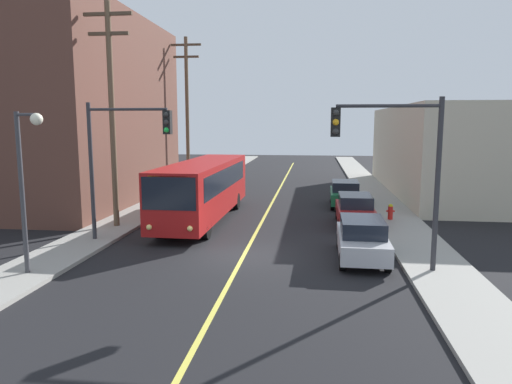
{
  "coord_description": "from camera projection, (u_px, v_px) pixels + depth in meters",
  "views": [
    {
      "loc": [
        2.74,
        -18.2,
        5.27
      ],
      "look_at": [
        0.0,
        4.0,
        2.0
      ],
      "focal_mm": 33.16,
      "sensor_mm": 36.0,
      "label": 1
    }
  ],
  "objects": [
    {
      "name": "parked_car_silver",
      "position": [
        362.0,
        238.0,
        18.31
      ],
      "size": [
        1.87,
        4.43,
        1.62
      ],
      "color": "#B7B7BC",
      "rests_on": "ground"
    },
    {
      "name": "parked_car_green",
      "position": [
        345.0,
        193.0,
        30.09
      ],
      "size": [
        1.89,
        4.43,
        1.62
      ],
      "color": "#196038",
      "rests_on": "ground"
    },
    {
      "name": "utility_pole_near",
      "position": [
        112.0,
        106.0,
        22.99
      ],
      "size": [
        2.4,
        0.28,
        10.84
      ],
      "color": "brown",
      "rests_on": "sidewalk_left"
    },
    {
      "name": "sidewalk_left",
      "position": [
        153.0,
        207.0,
        29.66
      ],
      "size": [
        2.5,
        90.0,
        0.15
      ],
      "primitive_type": "cube",
      "color": "gray",
      "rests_on": "ground"
    },
    {
      "name": "building_left_brick",
      "position": [
        68.0,
        111.0,
        31.19
      ],
      "size": [
        10.0,
        16.82,
        12.16
      ],
      "color": "brown",
      "rests_on": "ground"
    },
    {
      "name": "fire_hydrant",
      "position": [
        390.0,
        211.0,
        25.3
      ],
      "size": [
        0.44,
        0.26,
        0.84
      ],
      "color": "red",
      "rests_on": "sidewalk_right"
    },
    {
      "name": "traffic_signal_left_corner",
      "position": [
        124.0,
        146.0,
        20.33
      ],
      "size": [
        3.75,
        0.48,
        6.0
      ],
      "color": "#2D2D33",
      "rests_on": "sidewalk_left"
    },
    {
      "name": "utility_pole_mid",
      "position": [
        187.0,
        107.0,
        37.05
      ],
      "size": [
        2.4,
        0.28,
        11.69
      ],
      "color": "brown",
      "rests_on": "sidewalk_left"
    },
    {
      "name": "ground_plane",
      "position": [
        244.0,
        256.0,
        18.97
      ],
      "size": [
        120.0,
        120.0,
        0.0
      ],
      "primitive_type": "plane",
      "color": "black"
    },
    {
      "name": "city_bus",
      "position": [
        204.0,
        187.0,
        25.62
      ],
      "size": [
        2.75,
        12.19,
        3.2
      ],
      "color": "maroon",
      "rests_on": "ground"
    },
    {
      "name": "parked_car_red",
      "position": [
        355.0,
        209.0,
        24.43
      ],
      "size": [
        1.83,
        4.4,
        1.62
      ],
      "color": "maroon",
      "rests_on": "ground"
    },
    {
      "name": "lane_stripe_center",
      "position": [
        275.0,
        198.0,
        33.7
      ],
      "size": [
        0.16,
        60.0,
        0.01
      ],
      "primitive_type": "cube",
      "color": "#D8CC4C",
      "rests_on": "ground"
    },
    {
      "name": "street_lamp_left",
      "position": [
        26.0,
        169.0,
        15.81
      ],
      "size": [
        0.98,
        0.4,
        5.5
      ],
      "color": "#38383D",
      "rests_on": "sidewalk_left"
    },
    {
      "name": "sidewalk_right",
      "position": [
        390.0,
        212.0,
        27.9
      ],
      "size": [
        2.5,
        90.0,
        0.15
      ],
      "primitive_type": "cube",
      "color": "gray",
      "rests_on": "ground"
    },
    {
      "name": "building_right_warehouse",
      "position": [
        473.0,
        151.0,
        35.18
      ],
      "size": [
        12.0,
        21.41,
        6.46
      ],
      "color": "beige",
      "rests_on": "ground"
    },
    {
      "name": "traffic_signal_right_corner",
      "position": [
        393.0,
        152.0,
        16.19
      ],
      "size": [
        3.75,
        0.48,
        6.0
      ],
      "color": "#2D2D33",
      "rests_on": "sidewalk_right"
    }
  ]
}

